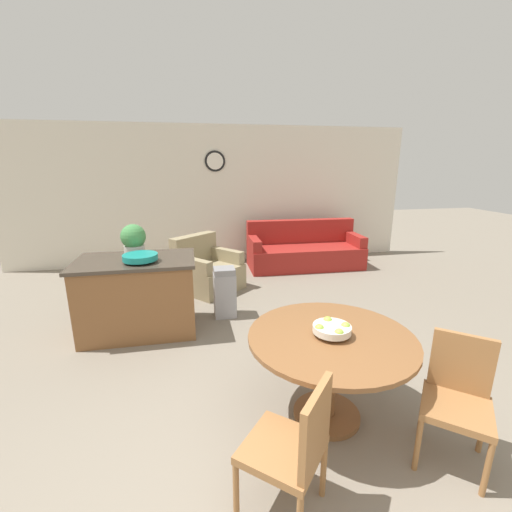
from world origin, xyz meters
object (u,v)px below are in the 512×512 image
teal_bowl (140,257)px  trash_bin (225,292)px  kitchen_island (139,295)px  potted_plant (133,239)px  armchair (207,272)px  dining_chair_near_left (294,445)px  dining_table (330,355)px  fruit_bowl (332,329)px  dining_chair_near_right (458,394)px  couch (304,251)px

teal_bowl → trash_bin: 1.22m
kitchen_island → potted_plant: bearing=98.0°
armchair → kitchen_island: bearing=-165.2°
dining_chair_near_left → armchair: 3.85m
dining_table → fruit_bowl: 0.22m
potted_plant → trash_bin: size_ratio=0.55×
dining_table → kitchen_island: kitchen_island is taller
dining_chair_near_right → teal_bowl: bearing=-3.6°
dining_chair_near_right → trash_bin: dining_chair_near_right is taller
kitchen_island → potted_plant: (-0.03, 0.23, 0.64)m
fruit_bowl → trash_bin: fruit_bowl is taller
armchair → dining_chair_near_right: bearing=-108.9°
trash_bin → couch: (1.78, 1.96, -0.03)m
dining_chair_near_left → fruit_bowl: 0.92m
dining_table → trash_bin: dining_table is taller
couch → dining_table: bearing=-104.9°
dining_table → couch: size_ratio=0.58×
dining_table → dining_chair_near_right: size_ratio=1.45×
dining_table → armchair: armchair is taller
potted_plant → teal_bowl: bearing=-73.1°
dining_table → kitchen_island: bearing=132.0°
trash_bin → armchair: bearing=99.3°
dining_table → dining_chair_near_right: dining_chair_near_right is taller
dining_table → kitchen_island: (-1.65, 1.83, -0.11)m
dining_chair_near_left → dining_chair_near_right: size_ratio=1.00×
trash_bin → armchair: (-0.17, 1.07, -0.04)m
fruit_bowl → armchair: bearing=103.9°
dining_chair_near_left → dining_chair_near_right: (1.21, 0.20, 0.00)m
armchair → teal_bowl: bearing=-160.3°
teal_bowl → fruit_bowl: bearing=-47.2°
armchair → trash_bin: bearing=-121.8°
teal_bowl → potted_plant: (-0.11, 0.37, 0.13)m
dining_table → trash_bin: 2.16m
trash_bin → fruit_bowl: bearing=-73.8°
armchair → fruit_bowl: bearing=-117.2°
teal_bowl → couch: bearing=40.1°
trash_bin → armchair: size_ratio=0.55×
dining_table → teal_bowl: 2.35m
dining_chair_near_left → kitchen_island: size_ratio=0.65×
fruit_bowl → couch: (1.18, 4.02, -0.49)m
couch → dining_chair_near_left: bearing=-108.2°
armchair → dining_chair_near_left: bearing=-127.1°
kitchen_island → potted_plant: 0.68m
dining_chair_near_left → kitchen_island: (-1.14, 2.54, -0.03)m
fruit_bowl → dining_table: bearing=130.1°
teal_bowl → trash_bin: teal_bowl is taller
dining_table → dining_chair_near_left: bearing=-125.8°
trash_bin → dining_chair_near_left: bearing=-88.2°
fruit_bowl → potted_plant: bearing=129.2°
fruit_bowl → kitchen_island: size_ratio=0.21×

